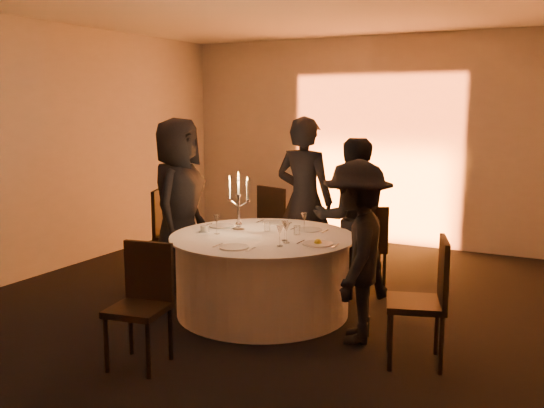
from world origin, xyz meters
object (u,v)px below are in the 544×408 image
at_px(chair_back_right, 367,242).
at_px(chair_front, 143,297).
at_px(guest_back_left, 304,200).
at_px(guest_right, 356,251).
at_px(chair_right, 427,294).
at_px(banquet_table, 263,274).
at_px(chair_back_left, 278,223).
at_px(guest_back_right, 352,218).
at_px(coffee_cup, 204,229).
at_px(guest_left, 178,204).
at_px(chair_left, 169,228).
at_px(candelabra, 239,210).

relative_size(chair_back_right, chair_front, 0.99).
bearing_deg(guest_back_left, guest_right, 132.41).
bearing_deg(chair_back_right, chair_right, 95.17).
relative_size(banquet_table, chair_back_left, 1.71).
relative_size(guest_back_right, guest_right, 1.07).
bearing_deg(chair_back_left, coffee_cup, 106.86).
bearing_deg(chair_back_left, banquet_table, 129.82).
bearing_deg(guest_left, coffee_cup, -139.70).
height_order(banquet_table, guest_left, guest_left).
height_order(chair_left, chair_front, chair_left).
height_order(chair_back_left, guest_left, guest_left).
xyz_separation_m(chair_left, chair_back_right, (2.20, 0.64, -0.07)).
bearing_deg(guest_back_left, chair_back_left, -25.97).
xyz_separation_m(chair_back_left, chair_back_right, (1.21, -0.21, -0.07)).
height_order(chair_back_right, guest_back_right, guest_back_right).
distance_m(guest_left, guest_right, 2.35).
bearing_deg(guest_back_right, chair_back_left, -57.50).
distance_m(chair_back_left, guest_back_right, 1.26).
xyz_separation_m(chair_back_right, chair_right, (1.04, -1.67, 0.04)).
relative_size(banquet_table, guest_back_left, 0.95).
bearing_deg(chair_back_left, candelabra, 118.40).
bearing_deg(coffee_cup, guest_right, -4.35).
relative_size(chair_front, coffee_cup, 8.68).
relative_size(guest_left, candelabra, 3.13).
distance_m(guest_back_left, guest_right, 1.79).
relative_size(chair_back_left, guest_right, 0.67).
bearing_deg(chair_right, guest_right, -126.03).
height_order(chair_right, candelabra, candelabra).
relative_size(guest_right, candelabra, 2.61).
height_order(chair_back_right, coffee_cup, chair_back_right).
bearing_deg(guest_right, guest_back_left, -154.88).
distance_m(chair_front, guest_back_right, 2.54).
height_order(chair_right, coffee_cup, chair_right).
height_order(chair_left, guest_left, guest_left).
bearing_deg(guest_back_left, chair_back_right, -172.55).
relative_size(chair_back_left, guest_back_right, 0.62).
height_order(chair_left, guest_back_right, guest_back_right).
bearing_deg(chair_back_left, guest_back_left, 169.29).
bearing_deg(candelabra, chair_right, -15.50).
xyz_separation_m(chair_back_right, guest_right, (0.38, -1.44, 0.26)).
bearing_deg(chair_back_right, guest_right, 77.91).
height_order(chair_right, guest_left, guest_left).
xyz_separation_m(chair_right, guest_back_left, (-1.78, 1.62, 0.38)).
height_order(guest_back_right, coffee_cup, guest_back_right).
bearing_deg(guest_left, chair_left, 38.28).
bearing_deg(banquet_table, guest_left, 165.45).
xyz_separation_m(chair_left, chair_front, (1.25, -2.02, -0.06)).
bearing_deg(guest_back_left, chair_right, 141.37).
distance_m(banquet_table, chair_right, 1.79).
distance_m(chair_back_right, guest_right, 1.51).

